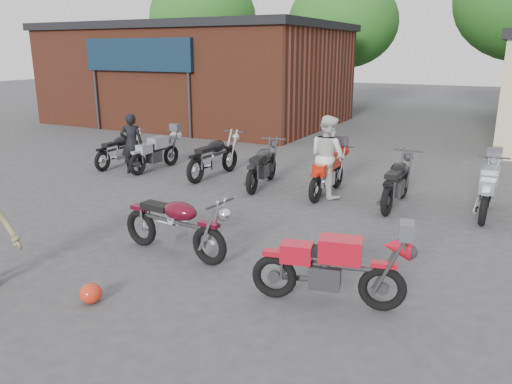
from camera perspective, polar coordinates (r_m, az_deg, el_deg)
The scene contains 16 objects.
ground at distance 7.40m, azimuth -8.91°, elevation -9.71°, with size 90.00×90.00×0.00m, color #39393C.
brick_building at distance 23.34m, azimuth -6.50°, elevation 12.95°, with size 12.00×8.00×4.00m, color #5F2A1B.
tree_0 at distance 32.75m, azimuth -6.02°, elevation 17.47°, with size 6.56×6.56×8.20m, color #195416, non-canonical shape.
tree_1 at distance 28.78m, azimuth 9.80°, elevation 16.76°, with size 5.92×5.92×7.40m, color #195416, non-canonical shape.
vintage_motorcycle at distance 7.98m, azimuth -9.24°, elevation -3.30°, with size 2.00×0.66×1.16m, color #4E0918, non-canonical shape.
sportbike at distance 6.46m, azimuth 8.55°, elevation -8.22°, with size 1.91×0.63×1.11m, color red, non-canonical shape.
helmet at distance 6.95m, azimuth -18.35°, elevation -10.94°, with size 0.29×0.29×0.27m, color red.
person_dark at distance 13.63m, azimuth -14.02°, elevation 5.40°, with size 0.58×0.38×1.60m, color black.
person_light at distance 11.18m, azimuth 8.19°, elevation 4.07°, with size 0.89×0.69×1.82m, color silver.
row_bike_0 at distance 14.58m, azimuth -15.37°, elevation 4.88°, with size 1.81×0.60×1.05m, color black, non-canonical shape.
row_bike_1 at distance 13.88m, azimuth -11.42°, elevation 4.67°, with size 1.87×0.62×1.08m, color #9798A5, non-canonical shape.
row_bike_2 at distance 12.88m, azimuth -4.81°, elevation 4.31°, with size 2.06×0.68×1.19m, color black, non-canonical shape.
row_bike_3 at distance 11.93m, azimuth 0.74°, elevation 3.31°, with size 1.97×0.65×1.14m, color black, non-canonical shape.
row_bike_4 at distance 11.35m, azimuth 8.22°, elevation 2.40°, with size 1.91×0.63×1.11m, color red, non-canonical shape.
row_bike_5 at distance 10.82m, azimuth 15.83°, elevation 1.44°, with size 2.01×0.66×1.17m, color black, non-canonical shape.
row_bike_6 at distance 10.87m, azimuth 25.02°, elevation 0.51°, with size 1.96×0.65×1.13m, color gray, non-canonical shape.
Camera 1 is at (4.07, -5.30, 3.18)m, focal length 35.00 mm.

